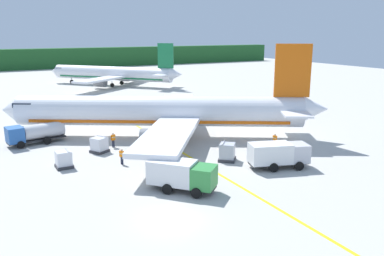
{
  "coord_description": "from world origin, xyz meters",
  "views": [
    {
      "loc": [
        -10.96,
        -24.14,
        13.3
      ],
      "look_at": [
        9.78,
        15.12,
        2.5
      ],
      "focal_mm": 37.14,
      "sensor_mm": 36.0,
      "label": 1
    }
  ],
  "objects_px": {
    "service_truck_pushback": "(278,154)",
    "crew_loader_left": "(122,155)",
    "cargo_container_near": "(227,152)",
    "airliner_foreground": "(164,112)",
    "cargo_container_mid": "(64,159)",
    "service_truck_catering": "(182,174)",
    "crew_marshaller": "(275,139)",
    "crew_loader_right": "(113,139)",
    "cargo_container_far": "(100,145)",
    "service_truck_fuel": "(35,133)",
    "airliner_mid_apron": "(114,74)"
  },
  "relations": [
    {
      "from": "service_truck_pushback",
      "to": "crew_loader_left",
      "type": "distance_m",
      "value": 15.87
    },
    {
      "from": "cargo_container_near",
      "to": "crew_loader_left",
      "type": "relative_size",
      "value": 1.48
    },
    {
      "from": "airliner_foreground",
      "to": "cargo_container_mid",
      "type": "xyz_separation_m",
      "value": [
        -13.59,
        -5.92,
        -2.53
      ]
    },
    {
      "from": "service_truck_catering",
      "to": "crew_marshaller",
      "type": "distance_m",
      "value": 17.02
    },
    {
      "from": "cargo_container_near",
      "to": "crew_loader_left",
      "type": "distance_m",
      "value": 10.96
    },
    {
      "from": "service_truck_pushback",
      "to": "service_truck_catering",
      "type": "bearing_deg",
      "value": -176.0
    },
    {
      "from": "service_truck_pushback",
      "to": "cargo_container_near",
      "type": "height_order",
      "value": "service_truck_pushback"
    },
    {
      "from": "cargo_container_mid",
      "to": "crew_loader_left",
      "type": "xyz_separation_m",
      "value": [
        5.45,
        -1.73,
        0.11
      ]
    },
    {
      "from": "service_truck_catering",
      "to": "crew_loader_right",
      "type": "bearing_deg",
      "value": 94.71
    },
    {
      "from": "cargo_container_near",
      "to": "crew_marshaller",
      "type": "relative_size",
      "value": 1.51
    },
    {
      "from": "cargo_container_far",
      "to": "service_truck_fuel",
      "type": "bearing_deg",
      "value": 130.23
    },
    {
      "from": "service_truck_catering",
      "to": "crew_marshaller",
      "type": "relative_size",
      "value": 3.56
    },
    {
      "from": "crew_marshaller",
      "to": "service_truck_pushback",
      "type": "bearing_deg",
      "value": -126.79
    },
    {
      "from": "crew_loader_left",
      "to": "crew_loader_right",
      "type": "height_order",
      "value": "crew_loader_right"
    },
    {
      "from": "service_truck_catering",
      "to": "airliner_foreground",
      "type": "bearing_deg",
      "value": 70.86
    },
    {
      "from": "airliner_foreground",
      "to": "service_truck_catering",
      "type": "height_order",
      "value": "airliner_foreground"
    },
    {
      "from": "service_truck_catering",
      "to": "cargo_container_mid",
      "type": "relative_size",
      "value": 3.14
    },
    {
      "from": "service_truck_fuel",
      "to": "service_truck_pushback",
      "type": "height_order",
      "value": "service_truck_pushback"
    },
    {
      "from": "airliner_foreground",
      "to": "crew_loader_right",
      "type": "distance_m",
      "value": 7.58
    },
    {
      "from": "cargo_container_far",
      "to": "crew_marshaller",
      "type": "relative_size",
      "value": 1.42
    },
    {
      "from": "airliner_mid_apron",
      "to": "crew_loader_left",
      "type": "xyz_separation_m",
      "value": [
        -17.48,
        -59.78,
        -2.07
      ]
    },
    {
      "from": "airliner_mid_apron",
      "to": "service_truck_pushback",
      "type": "distance_m",
      "value": 68.25
    },
    {
      "from": "crew_marshaller",
      "to": "crew_loader_left",
      "type": "relative_size",
      "value": 0.98
    },
    {
      "from": "cargo_container_mid",
      "to": "cargo_container_far",
      "type": "xyz_separation_m",
      "value": [
        4.54,
        3.52,
        0.01
      ]
    },
    {
      "from": "service_truck_fuel",
      "to": "service_truck_pushback",
      "type": "xyz_separation_m",
      "value": [
        20.39,
        -20.66,
        0.07
      ]
    },
    {
      "from": "airliner_mid_apron",
      "to": "crew_marshaller",
      "type": "bearing_deg",
      "value": -89.57
    },
    {
      "from": "airliner_mid_apron",
      "to": "cargo_container_far",
      "type": "height_order",
      "value": "airliner_mid_apron"
    },
    {
      "from": "service_truck_fuel",
      "to": "cargo_container_far",
      "type": "distance_m",
      "value": 9.29
    },
    {
      "from": "service_truck_fuel",
      "to": "service_truck_catering",
      "type": "bearing_deg",
      "value": -66.75
    },
    {
      "from": "airliner_foreground",
      "to": "airliner_mid_apron",
      "type": "bearing_deg",
      "value": 79.84
    },
    {
      "from": "airliner_mid_apron",
      "to": "crew_loader_left",
      "type": "height_order",
      "value": "airliner_mid_apron"
    },
    {
      "from": "airliner_foreground",
      "to": "service_truck_fuel",
      "type": "height_order",
      "value": "airliner_foreground"
    },
    {
      "from": "service_truck_fuel",
      "to": "crew_loader_right",
      "type": "xyz_separation_m",
      "value": [
        7.94,
        -5.91,
        -0.35
      ]
    },
    {
      "from": "service_truck_fuel",
      "to": "service_truck_catering",
      "type": "height_order",
      "value": "service_truck_catering"
    },
    {
      "from": "service_truck_pushback",
      "to": "cargo_container_far",
      "type": "relative_size",
      "value": 2.74
    },
    {
      "from": "service_truck_pushback",
      "to": "crew_marshaller",
      "type": "height_order",
      "value": "service_truck_pushback"
    },
    {
      "from": "service_truck_catering",
      "to": "service_truck_pushback",
      "type": "relative_size",
      "value": 0.91
    },
    {
      "from": "cargo_container_far",
      "to": "crew_loader_right",
      "type": "xyz_separation_m",
      "value": [
        1.95,
        1.17,
        0.18
      ]
    },
    {
      "from": "airliner_foreground",
      "to": "service_truck_pushback",
      "type": "height_order",
      "value": "airliner_foreground"
    },
    {
      "from": "airliner_foreground",
      "to": "airliner_mid_apron",
      "type": "distance_m",
      "value": 52.96
    },
    {
      "from": "service_truck_catering",
      "to": "cargo_container_far",
      "type": "xyz_separation_m",
      "value": [
        -3.22,
        14.37,
        -0.62
      ]
    },
    {
      "from": "airliner_mid_apron",
      "to": "cargo_container_far",
      "type": "bearing_deg",
      "value": -108.63
    },
    {
      "from": "airliner_mid_apron",
      "to": "cargo_container_far",
      "type": "distance_m",
      "value": 57.59
    },
    {
      "from": "cargo_container_mid",
      "to": "crew_marshaller",
      "type": "bearing_deg",
      "value": -9.97
    },
    {
      "from": "service_truck_pushback",
      "to": "crew_loader_left",
      "type": "height_order",
      "value": "service_truck_pushback"
    },
    {
      "from": "service_truck_fuel",
      "to": "cargo_container_far",
      "type": "xyz_separation_m",
      "value": [
        5.99,
        -7.08,
        -0.53
      ]
    },
    {
      "from": "airliner_foreground",
      "to": "cargo_container_far",
      "type": "distance_m",
      "value": 9.69
    },
    {
      "from": "service_truck_catering",
      "to": "crew_loader_right",
      "type": "height_order",
      "value": "service_truck_catering"
    },
    {
      "from": "service_truck_catering",
      "to": "cargo_container_near",
      "type": "height_order",
      "value": "service_truck_catering"
    },
    {
      "from": "service_truck_catering",
      "to": "cargo_container_near",
      "type": "relative_size",
      "value": 2.36
    }
  ]
}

